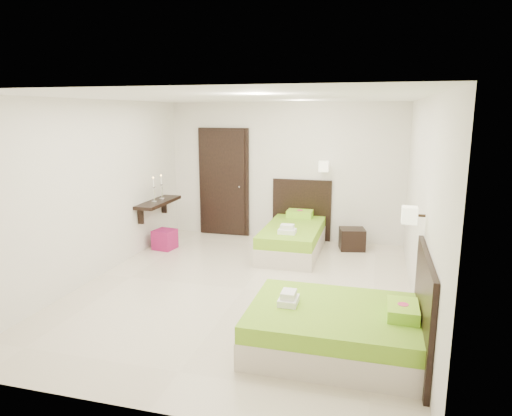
% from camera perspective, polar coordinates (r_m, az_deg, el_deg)
% --- Properties ---
extents(floor, '(5.50, 5.50, 0.00)m').
position_cam_1_polar(floor, '(6.46, -1.57, -10.08)').
color(floor, beige).
rests_on(floor, ground).
extents(bed_single, '(1.12, 1.87, 1.54)m').
position_cam_1_polar(bed_single, '(8.04, 4.73, -3.54)').
color(bed_single, beige).
rests_on(bed_single, ground).
extents(bed_double, '(1.75, 1.49, 1.44)m').
position_cam_1_polar(bed_double, '(4.91, 10.59, -14.44)').
color(bed_double, beige).
rests_on(bed_double, ground).
extents(nightstand, '(0.50, 0.47, 0.38)m').
position_cam_1_polar(nightstand, '(8.35, 11.91, -3.82)').
color(nightstand, black).
rests_on(nightstand, ground).
extents(ottoman, '(0.40, 0.40, 0.35)m').
position_cam_1_polar(ottoman, '(8.38, -11.33, -3.86)').
color(ottoman, maroon).
rests_on(ottoman, ground).
extents(door, '(1.02, 0.15, 2.14)m').
position_cam_1_polar(door, '(9.03, -4.04, 3.17)').
color(door, black).
rests_on(door, ground).
extents(console_shelf, '(0.35, 1.20, 0.78)m').
position_cam_1_polar(console_shelf, '(8.42, -12.16, 0.67)').
color(console_shelf, black).
rests_on(console_shelf, ground).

